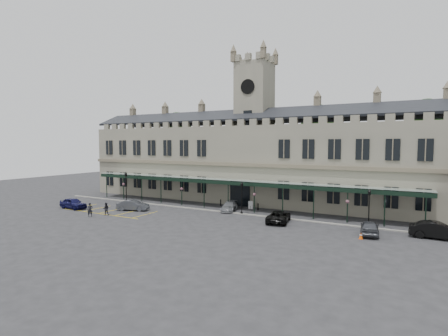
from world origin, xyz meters
The scene contains 24 objects.
ground centered at (0.00, 0.00, 0.00)m, with size 140.00×140.00×0.00m, color #29292B.
station_building centered at (0.00, 15.91, 6.47)m, with size 60.00×10.36×17.30m.
clock_tower centered at (0.00, 16.00, 13.11)m, with size 5.60×5.60×24.80m.
canopy centered at (0.00, 7.46, 2.40)m, with size 50.00×4.10×4.30m.
kerb centered at (0.00, 5.50, 0.06)m, with size 60.00×0.40×0.12m, color gray.
parking_markings centered at (-14.00, -1.50, 0.00)m, with size 16.00×6.00×0.01m, color gold, non-canonical shape.
tree_behind_left centered at (-22.00, 25.00, 12.81)m, with size 6.00×6.00×16.00m.
tree_behind_mid centered at (8.00, 25.00, 12.81)m, with size 6.00×6.00×16.00m.
tree_behind_right centered at (24.00, 25.00, 12.81)m, with size 6.00×6.00×16.00m.
lamp_post_left centered at (-17.71, 5.49, 2.86)m, with size 0.46×0.46×4.83m.
lamp_post_mid centered at (2.96, 5.49, 2.57)m, with size 0.41×0.41×4.33m.
lamp_post_right centered at (18.61, 4.94, 2.62)m, with size 0.42×0.42×4.42m.
traffic_cone centered at (18.46, 0.39, 0.31)m, with size 0.40×0.40×0.63m.
sign_board centered at (2.37, 9.55, 0.54)m, with size 0.63×0.24×1.11m.
bollard_left centered at (-2.62, 9.68, 0.47)m, with size 0.17×0.17×0.94m, color black.
bollard_right centered at (3.74, 9.08, 0.48)m, with size 0.17×0.17×0.96m, color black.
car_left_a centered at (-20.00, -2.65, 0.77)m, with size 1.82×4.52×1.54m, color #0D0D3B.
car_left_b centered at (-11.50, 0.47, 0.73)m, with size 1.54×4.42×1.46m, color #3E4147.
car_taxi centered at (0.45, 6.75, 0.63)m, with size 1.76×4.34×1.26m, color gray.
car_van centered at (8.87, 3.37, 0.70)m, with size 2.32×5.03×1.40m, color black.
car_right_a centered at (19.00, 2.56, 0.74)m, with size 1.75×4.36×1.49m, color #3E4147.
car_right_b centered at (25.00, 4.13, 0.83)m, with size 1.75×5.02×1.65m, color black.
person_a centered at (-13.20, -5.38, 0.90)m, with size 0.66×0.43×1.81m, color black.
person_b centered at (-12.30, -3.61, 0.82)m, with size 0.80×0.62×1.65m, color black.
Camera 1 is at (23.08, -35.44, 9.32)m, focal length 28.00 mm.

